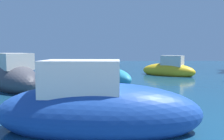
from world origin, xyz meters
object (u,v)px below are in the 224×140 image
object	(u,v)px
moored_boat_6	(11,76)
moored_boat_7	(168,70)
moored_boat_0	(97,109)
moored_boat_3	(114,77)

from	to	relation	value
moored_boat_6	moored_boat_7	bearing A→B (deg)	-101.24
moored_boat_0	moored_boat_7	distance (m)	13.61
moored_boat_3	moored_boat_6	xyz separation A→B (m)	(-5.89, -2.29, 0.31)
moored_boat_0	moored_boat_6	xyz separation A→B (m)	(-5.23, 6.78, 0.07)
moored_boat_7	moored_boat_6	bearing A→B (deg)	64.55
moored_boat_3	moored_boat_6	bearing A→B (deg)	87.31
moored_boat_3	moored_boat_7	world-z (taller)	moored_boat_7
moored_boat_0	moored_boat_7	world-z (taller)	moored_boat_0
moored_boat_0	moored_boat_6	size ratio (longest dim) A/B	0.87
moored_boat_0	moored_boat_7	bearing A→B (deg)	69.48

